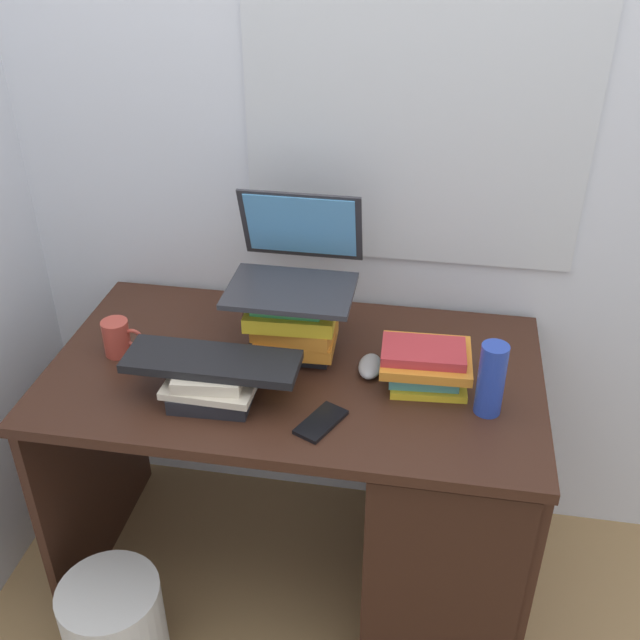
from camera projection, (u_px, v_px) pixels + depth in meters
ground_plane at (299, 569)px, 2.35m from camera, size 6.00×6.00×0.00m
wall_back at (322, 120)px, 2.01m from camera, size 6.00×0.06×2.60m
desk at (408, 489)px, 2.06m from camera, size 1.27×0.71×0.77m
book_stack_tall at (293, 324)px, 1.94m from camera, size 0.24×0.19×0.19m
book_stack_keyboard_riser at (214, 382)px, 1.82m from camera, size 0.22×0.20×0.09m
book_stack_side at (425, 364)px, 1.86m from camera, size 0.23×0.20×0.11m
laptop at (295, 263)px, 1.92m from camera, size 0.32×0.30×0.22m
keyboard at (212, 361)px, 1.79m from camera, size 0.42×0.14×0.02m
computer_mouse at (370, 366)px, 1.92m from camera, size 0.06×0.10×0.04m
mug at (117, 338)px, 1.97m from camera, size 0.11×0.07×0.10m
water_bottle at (491, 379)px, 1.74m from camera, size 0.06×0.06×0.19m
cell_phone at (321, 422)px, 1.75m from camera, size 0.12×0.15×0.01m
wastebasket at (116, 630)px, 1.99m from camera, size 0.26×0.26×0.32m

